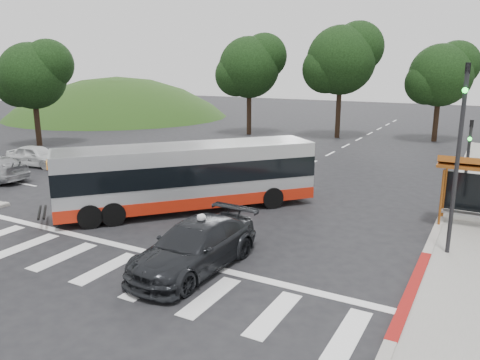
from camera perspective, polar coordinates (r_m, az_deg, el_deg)
The scene contains 15 objects.
ground at distance 19.62m, azimuth -5.73°, elevation -5.33°, with size 140.00×140.00×0.00m, color black.
curb_east at distance 24.12m, azimuth 23.97°, elevation -2.64°, with size 0.30×40.00×0.15m, color #9E9991.
curb_east_red at distance 14.75m, azimuth 20.21°, elevation -12.57°, with size 0.32×6.00×0.15m, color maroon.
hillside_nw at distance 62.45m, azimuth -14.53°, elevation 7.52°, with size 44.00×44.00×10.00m, color #173B13.
crosswalk_ladder at distance 16.06m, azimuth -16.02°, elevation -10.29°, with size 18.00×2.60×0.01m, color silver.
traffic_signal_ne_tall at distance 16.93m, azimuth 25.16°, elevation 3.88°, with size 0.18×0.37×6.50m.
traffic_signal_ne_short at distance 24.05m, azimuth 26.06°, elevation 2.99°, with size 0.18×0.37×4.00m.
tree_north_a at distance 43.14m, azimuth 12.33°, elevation 14.22°, with size 6.60×6.15×10.17m.
tree_north_b at distance 43.52m, azimuth 23.36°, elevation 11.75°, with size 5.72×5.33×8.43m.
tree_north_c at distance 44.31m, azimuth 1.26°, elevation 13.69°, with size 6.16×5.74×9.30m.
tree_west_a at distance 41.19m, azimuth -23.86°, elevation 11.65°, with size 5.72×5.33×8.43m.
transit_bus at distance 21.19m, azimuth -6.38°, elevation 0.27°, with size 2.48×11.45×2.96m, color #A5A7AA, non-canonical shape.
pedestrian at distance 15.60m, azimuth -4.58°, elevation -7.10°, with size 0.63×0.41×1.72m, color silver.
dark_sedan at distance 15.22m, azimuth -5.54°, elevation -8.05°, with size 2.15×5.28×1.53m, color black.
west_car_white at distance 33.09m, azimuth -23.55°, elevation 2.72°, with size 1.64×4.07×1.39m, color silver.
Camera 1 is at (10.59, -15.21, 6.43)m, focal length 35.00 mm.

